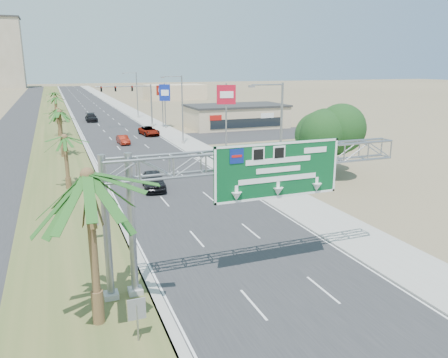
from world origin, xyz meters
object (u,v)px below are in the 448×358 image
car_far (91,118)px  pole_sign_red_near (226,99)px  pole_sign_blue (165,95)px  pole_sign_red_far (162,94)px  palm_near (87,176)px  sign_gantry (248,170)px  car_mid_lane (123,140)px  signal_mast (141,102)px  car_left_lane (154,181)px  car_right_lane (149,131)px  store_building (236,117)px

car_far → pole_sign_red_near: 46.07m
pole_sign_blue → pole_sign_red_far: bearing=99.0°
palm_near → car_far: 77.72m
sign_gantry → car_mid_lane: size_ratio=4.22×
signal_mast → car_left_lane: 43.58m
signal_mast → pole_sign_blue: bearing=-31.9°
car_far → pole_sign_red_far: pole_sign_red_far is taller
car_mid_lane → pole_sign_red_near: (11.13, -13.58, 6.62)m
car_right_lane → pole_sign_blue: 10.27m
palm_near → pole_sign_red_far: bearing=73.8°
signal_mast → pole_sign_blue: 4.92m
palm_near → car_left_lane: (7.20, 21.17, -6.08)m
car_right_lane → palm_near: bearing=-110.9°
sign_gantry → store_building: sign_gantry is taller
car_far → pole_sign_blue: size_ratio=0.68×
signal_mast → car_right_lane: 10.68m
pole_sign_blue → car_mid_lane: bearing=-125.0°
palm_near → signal_mast: palm_near is taller
car_left_lane → pole_sign_red_far: (11.00, 41.50, 5.49)m
sign_gantry → pole_sign_red_near: 33.58m
car_far → pole_sign_red_far: (11.84, -14.54, 5.53)m
pole_sign_red_far → car_mid_lane: bearing=-122.4°
signal_mast → sign_gantry: bearing=-95.7°
car_far → pole_sign_blue: 20.53m
pole_sign_red_near → car_mid_lane: bearing=129.3°
palm_near → car_left_lane: palm_near is taller
car_far → pole_sign_blue: (12.03, -15.74, 5.39)m
signal_mast → car_mid_lane: size_ratio=2.59×
car_mid_lane → pole_sign_blue: pole_sign_blue is taller
palm_near → store_building: palm_near is taller
pole_sign_red_far → signal_mast: bearing=161.2°
signal_mast → car_right_lane: bearing=-93.9°
car_mid_lane → car_far: car_far is taller
car_mid_lane → pole_sign_blue: 18.40m
car_left_lane → car_mid_lane: bearing=94.8°
pole_sign_red_far → sign_gantry: bearing=-99.4°
store_building → car_mid_lane: size_ratio=4.54×
palm_near → signal_mast: 65.60m
pole_sign_red_far → palm_near: bearing=-106.2°
sign_gantry → car_right_lane: size_ratio=3.16×
signal_mast → palm_near: bearing=-102.7°
store_building → car_left_lane: store_building is taller
pole_sign_blue → car_left_lane: bearing=-105.5°
car_far → pole_sign_red_far: size_ratio=0.69×
signal_mast → car_far: signal_mast is taller
car_left_lane → pole_sign_blue: size_ratio=0.61×
signal_mast → pole_sign_red_near: bearing=-80.5°
car_far → sign_gantry: bearing=-88.6°
car_left_lane → palm_near: bearing=-101.5°
palm_near → pole_sign_red_near: (19.46, 33.52, 0.35)m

